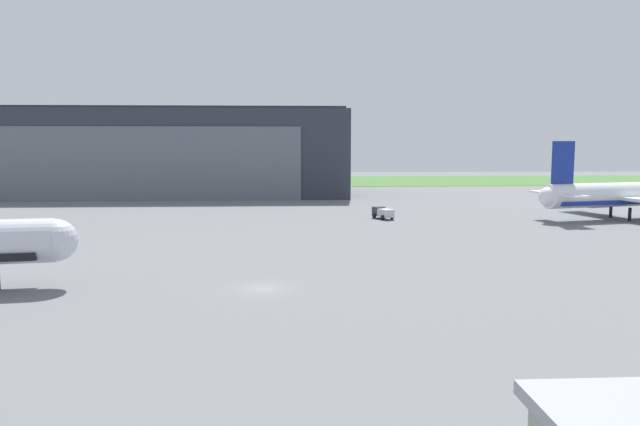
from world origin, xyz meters
TOP-DOWN VIEW (x-y plane):
  - ground_plane at (0.00, 0.00)m, footprint 440.00×440.00m
  - grass_field_strip at (0.00, 158.84)m, footprint 440.00×56.00m
  - maintenance_hangar at (-32.41, 104.31)m, footprint 100.12×32.55m
  - airliner_far_right at (63.98, 49.00)m, footprint 36.27×31.37m
  - stair_truck at (19.71, 51.49)m, footprint 3.64×4.99m

SIDE VIEW (x-z plane):
  - ground_plane at x=0.00m, z-range 0.00..0.00m
  - grass_field_strip at x=0.00m, z-range 0.00..0.08m
  - stair_truck at x=19.71m, z-range 0.12..2.22m
  - airliner_far_right at x=63.98m, z-range -2.71..11.38m
  - maintenance_hangar at x=-32.41m, z-range -0.46..22.68m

